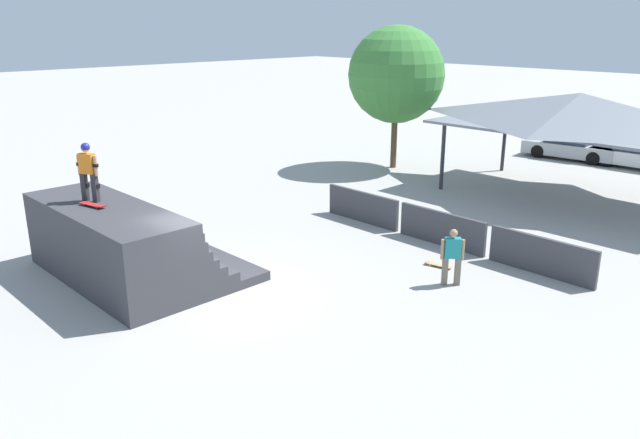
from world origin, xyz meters
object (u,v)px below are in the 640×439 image
(skateboard_on_deck, at_px, (93,205))
(skateboard_on_ground, at_px, (438,265))
(tree_beside_pavilion, at_px, (396,75))
(parked_car_silver, at_px, (570,147))
(skater_on_deck, at_px, (88,168))
(bystander_walking, at_px, (452,254))

(skateboard_on_deck, height_order, skateboard_on_ground, skateboard_on_deck)
(tree_beside_pavilion, xyz_separation_m, parked_car_silver, (4.92, 7.85, -3.67))
(skater_on_deck, bearing_deg, bystander_walking, 13.29)
(skater_on_deck, xyz_separation_m, parked_car_silver, (2.22, 23.68, -2.33))
(tree_beside_pavilion, bearing_deg, parked_car_silver, 57.91)
(skater_on_deck, relative_size, skateboard_on_deck, 1.79)
(skater_on_deck, xyz_separation_m, tree_beside_pavilion, (-2.70, 15.84, 1.34))
(bystander_walking, height_order, tree_beside_pavilion, tree_beside_pavilion)
(parked_car_silver, bearing_deg, tree_beside_pavilion, -127.99)
(skater_on_deck, distance_m, bystander_walking, 9.73)
(bystander_walking, bearing_deg, parked_car_silver, -118.24)
(skater_on_deck, bearing_deg, parked_car_silver, 56.96)
(parked_car_silver, bearing_deg, bystander_walking, -80.07)
(skateboard_on_ground, bearing_deg, tree_beside_pavilion, -56.88)
(bystander_walking, xyz_separation_m, parked_car_silver, (-4.95, 17.46, -0.25))
(skater_on_deck, height_order, skateboard_on_ground, skater_on_deck)
(skateboard_on_deck, bearing_deg, bystander_walking, 30.35)
(skater_on_deck, distance_m, skateboard_on_ground, 9.80)
(skater_on_deck, height_order, tree_beside_pavilion, tree_beside_pavilion)
(bystander_walking, distance_m, parked_car_silver, 18.15)
(skateboard_on_deck, bearing_deg, tree_beside_pavilion, 87.67)
(skateboard_on_ground, xyz_separation_m, tree_beside_pavilion, (-8.89, 8.82, 4.22))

